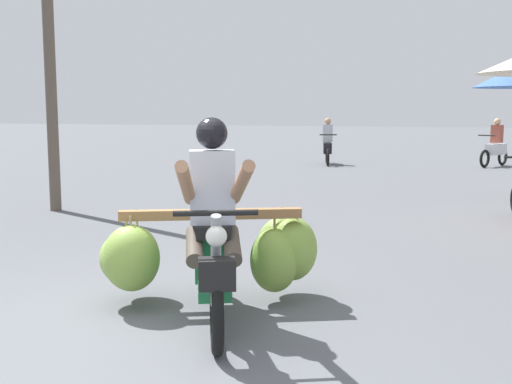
% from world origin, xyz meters
% --- Properties ---
extents(ground_plane, '(120.00, 120.00, 0.00)m').
position_xyz_m(ground_plane, '(0.00, 0.00, 0.00)').
color(ground_plane, '#56595E').
extents(motorbike_main_loaded, '(1.86, 2.02, 1.58)m').
position_xyz_m(motorbike_main_loaded, '(0.44, 1.03, 0.50)').
color(motorbike_main_loaded, black).
rests_on(motorbike_main_loaded, ground).
extents(motorbike_distant_ahead_left, '(0.62, 1.59, 1.40)m').
position_xyz_m(motorbike_distant_ahead_left, '(-1.66, 15.00, 0.57)').
color(motorbike_distant_ahead_left, black).
rests_on(motorbike_distant_ahead_left, ground).
extents(motorbike_distant_far_ahead, '(0.88, 1.47, 1.40)m').
position_xyz_m(motorbike_distant_far_ahead, '(3.13, 15.92, 0.57)').
color(motorbike_distant_far_ahead, black).
rests_on(motorbike_distant_far_ahead, ground).
extents(utility_pole, '(0.18, 0.18, 5.53)m').
position_xyz_m(utility_pole, '(-3.96, 4.90, 2.76)').
color(utility_pole, brown).
rests_on(utility_pole, ground).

